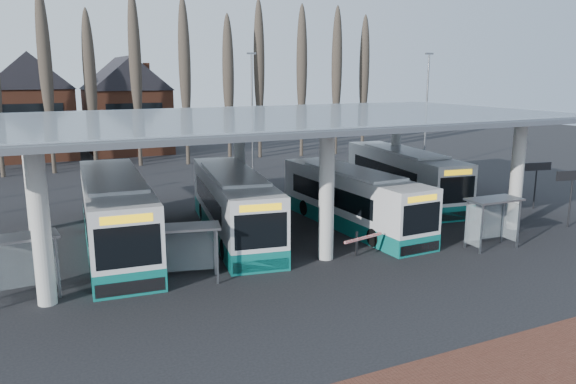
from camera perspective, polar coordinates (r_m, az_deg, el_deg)
name	(u,v)px	position (r m, az deg, el deg)	size (l,w,h in m)	color
ground	(354,276)	(24.44, 6.77, -8.43)	(140.00, 140.00, 0.00)	black
station_canopy	(276,127)	(30.07, -1.23, 6.64)	(32.00, 16.00, 6.34)	beige
poplar_row	(162,70)	(53.69, -12.70, 12.03)	(45.10, 1.10, 14.50)	#473D33
lamp_post_b	(252,110)	(48.95, -3.66, 8.29)	(0.80, 0.16, 10.17)	slate
lamp_post_c	(426,110)	(51.02, 13.89, 8.12)	(0.80, 0.16, 10.17)	slate
bus_0	(115,214)	(28.72, -17.14, -2.18)	(3.90, 13.32, 3.65)	silver
bus_1	(234,205)	(29.93, -5.56, -1.33)	(4.68, 12.63, 3.44)	silver
bus_2	(351,200)	(31.70, 6.45, -0.76)	(2.79, 11.74, 3.24)	silver
bus_3	(403,176)	(38.90, 11.58, 1.59)	(4.34, 12.63, 3.44)	silver
shelter_0	(21,253)	(23.67, -25.51, -5.59)	(2.81, 1.58, 2.51)	gray
shelter_1	(188,240)	(23.56, -10.08, -4.85)	(2.81, 1.85, 2.39)	gray
shelter_2	(491,211)	(29.35, 19.96, -1.87)	(2.76, 1.47, 2.51)	gray
info_sign_0	(573,180)	(34.74, 26.94, 1.12)	(2.17, 0.45, 3.24)	black
info_sign_1	(537,170)	(38.69, 23.95, 2.05)	(1.98, 0.50, 2.97)	black
barrier	(362,239)	(26.34, 7.49, -4.79)	(2.36, 0.92, 1.20)	black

